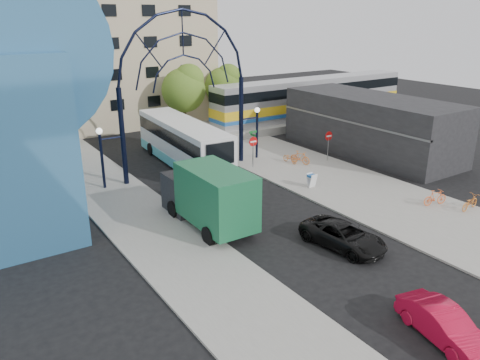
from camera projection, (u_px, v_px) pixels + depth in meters
ground at (308, 241)px, 25.54m from camera, size 120.00×120.00×0.00m
sidewalk_east at (356, 189)px, 32.84m from camera, size 8.00×56.00×0.12m
plaza_west at (153, 229)px, 26.81m from camera, size 5.00×50.00×0.12m
gateway_arch at (184, 60)px, 33.63m from camera, size 13.64×0.44×12.10m
stop_sign at (253, 144)px, 36.78m from camera, size 0.80×0.07×2.50m
do_not_enter_sign at (329, 139)px, 38.47m from camera, size 0.76×0.07×2.48m
street_name_sign at (253, 140)px, 37.41m from camera, size 0.70×0.70×2.80m
sandwich_board at (312, 179)px, 32.91m from camera, size 0.55×0.61×0.99m
commercial_block_east at (371, 125)px, 40.91m from camera, size 6.00×16.00×5.00m
apartment_block at (113, 59)px, 51.61m from camera, size 20.00×12.10×14.00m
train_platform at (311, 119)px, 53.11m from camera, size 32.00×5.00×0.80m
train_car at (312, 97)px, 52.27m from camera, size 25.10×3.05×4.20m
tree_north_a at (185, 88)px, 47.50m from camera, size 4.48×4.48×7.00m
tree_north_b at (73, 84)px, 45.17m from camera, size 5.12×5.12×8.00m
tree_north_c at (224, 84)px, 52.32m from camera, size 4.16×4.16×6.50m
city_bus at (183, 142)px, 37.83m from camera, size 3.76×13.18×3.57m
green_truck at (208, 195)px, 26.90m from camera, size 2.88×7.27×3.66m
black_suv at (343, 236)px, 24.63m from camera, size 2.79×5.00×1.32m
red_sedan at (444, 324)px, 17.60m from camera, size 2.17×4.16×1.31m
bike_near_a at (290, 158)px, 38.37m from camera, size 0.63×1.58×0.82m
bike_near_b at (300, 157)px, 38.06m from camera, size 1.07×1.83×1.06m
bike_far_a at (470, 202)px, 29.17m from camera, size 1.86×0.81×0.95m
bike_far_b at (435, 197)px, 29.82m from camera, size 1.77×0.92×1.03m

